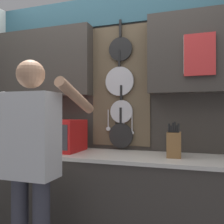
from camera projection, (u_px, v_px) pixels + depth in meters
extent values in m
cube|color=#38332D|center=(103.00, 206.00, 2.20)|extent=(2.56, 0.56, 0.87)
cube|color=beige|center=(103.00, 155.00, 2.20)|extent=(2.59, 0.59, 0.03)
cube|color=#38332D|center=(113.00, 117.00, 2.49)|extent=(3.16, 0.04, 2.43)
cube|color=#2D5666|center=(113.00, 10.00, 2.46)|extent=(3.12, 0.02, 0.30)
cube|color=#38332D|center=(44.00, 63.00, 2.63)|extent=(1.08, 0.16, 0.70)
cube|color=#38332D|center=(202.00, 52.00, 2.13)|extent=(0.91, 0.16, 0.70)
cube|color=brown|center=(121.00, 86.00, 2.43)|extent=(0.58, 0.01, 1.17)
cylinder|color=black|center=(121.00, 49.00, 2.41)|extent=(0.23, 0.02, 0.23)
cube|color=black|center=(120.00, 28.00, 2.40)|extent=(0.02, 0.02, 0.17)
cylinder|color=#B7B7BC|center=(119.00, 81.00, 2.41)|extent=(0.28, 0.02, 0.28)
cube|color=black|center=(119.00, 58.00, 2.41)|extent=(0.02, 0.02, 0.16)
cylinder|color=#B7B7BC|center=(121.00, 112.00, 2.40)|extent=(0.22, 0.02, 0.22)
cube|color=black|center=(121.00, 93.00, 2.40)|extent=(0.02, 0.02, 0.14)
cylinder|color=black|center=(121.00, 136.00, 2.40)|extent=(0.24, 0.02, 0.24)
cube|color=black|center=(121.00, 115.00, 2.40)|extent=(0.02, 0.02, 0.15)
cylinder|color=silver|center=(108.00, 119.00, 2.45)|extent=(0.01, 0.01, 0.17)
ellipsoid|color=silver|center=(108.00, 129.00, 2.45)|extent=(0.05, 0.01, 0.04)
cylinder|color=black|center=(116.00, 118.00, 2.42)|extent=(0.01, 0.01, 0.16)
ellipsoid|color=black|center=(116.00, 128.00, 2.42)|extent=(0.04, 0.01, 0.04)
cylinder|color=silver|center=(124.00, 120.00, 2.39)|extent=(0.01, 0.01, 0.20)
ellipsoid|color=silver|center=(124.00, 132.00, 2.39)|extent=(0.05, 0.01, 0.04)
cylinder|color=silver|center=(132.00, 121.00, 2.37)|extent=(0.01, 0.01, 0.21)
ellipsoid|color=silver|center=(132.00, 133.00, 2.37)|extent=(0.04, 0.01, 0.03)
cube|color=white|center=(197.00, 54.00, 2.05)|extent=(0.21, 0.02, 0.32)
cube|color=red|center=(200.00, 54.00, 2.04)|extent=(0.25, 0.02, 0.35)
cube|color=red|center=(54.00, 135.00, 2.37)|extent=(0.52, 0.36, 0.29)
cube|color=black|center=(37.00, 137.00, 2.21)|extent=(0.29, 0.01, 0.18)
cube|color=#333338|center=(61.00, 138.00, 2.13)|extent=(0.12, 0.01, 0.22)
cube|color=brown|center=(174.00, 145.00, 2.01)|extent=(0.12, 0.15, 0.20)
cylinder|color=black|center=(169.00, 128.00, 1.99)|extent=(0.02, 0.03, 0.07)
cylinder|color=black|center=(171.00, 129.00, 1.99)|extent=(0.02, 0.03, 0.06)
cylinder|color=black|center=(173.00, 128.00, 1.98)|extent=(0.02, 0.03, 0.08)
cylinder|color=black|center=(175.00, 127.00, 1.98)|extent=(0.02, 0.03, 0.09)
cylinder|color=black|center=(176.00, 129.00, 1.97)|extent=(0.02, 0.02, 0.06)
cylinder|color=black|center=(178.00, 128.00, 1.97)|extent=(0.02, 0.03, 0.07)
cube|color=#BCBCBC|center=(31.00, 135.00, 1.76)|extent=(0.38, 0.22, 0.60)
sphere|color=#A87A5B|center=(31.00, 74.00, 1.76)|extent=(0.20, 0.20, 0.20)
cylinder|color=#BCBCBC|center=(9.00, 127.00, 1.88)|extent=(0.08, 0.25, 0.53)
cylinder|color=#A87A5B|center=(76.00, 97.00, 1.93)|extent=(0.08, 0.53, 0.26)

